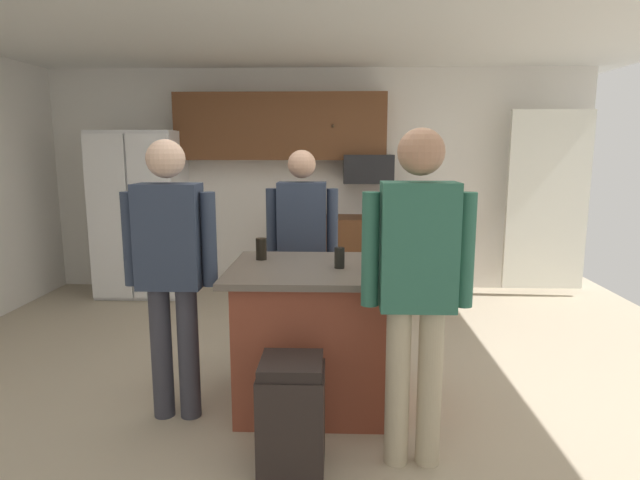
% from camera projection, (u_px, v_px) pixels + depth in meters
% --- Properties ---
extents(floor, '(7.04, 7.04, 0.00)m').
position_uv_depth(floor, '(301.00, 384.00, 3.80)').
color(floor, '#B7A88E').
rests_on(floor, ground).
extents(ceiling, '(7.04, 7.04, 0.00)m').
position_uv_depth(ceiling, '(299.00, 2.00, 3.35)').
color(ceiling, white).
extents(back_wall, '(6.40, 0.10, 2.60)m').
position_uv_depth(back_wall, '(316.00, 180.00, 6.33)').
color(back_wall, white).
rests_on(back_wall, ground).
extents(french_door_window_panel, '(0.90, 0.06, 2.00)m').
position_uv_depth(french_door_window_panel, '(547.00, 201.00, 5.88)').
color(french_door_window_panel, white).
rests_on(french_door_window_panel, ground).
extents(cabinet_run_upper, '(2.40, 0.38, 0.75)m').
position_uv_depth(cabinet_run_upper, '(281.00, 127.00, 6.04)').
color(cabinet_run_upper, brown).
extents(cabinet_run_lower, '(1.80, 0.63, 0.90)m').
position_uv_depth(cabinet_run_lower, '(367.00, 255.00, 6.14)').
color(cabinet_run_lower, brown).
rests_on(cabinet_run_lower, ground).
extents(refrigerator, '(0.94, 0.76, 1.87)m').
position_uv_depth(refrigerator, '(141.00, 214.00, 6.05)').
color(refrigerator, white).
rests_on(refrigerator, ground).
extents(microwave_over_range, '(0.56, 0.40, 0.32)m').
position_uv_depth(microwave_over_range, '(368.00, 169.00, 5.99)').
color(microwave_over_range, black).
extents(kitchen_island, '(1.14, 0.96, 0.93)m').
position_uv_depth(kitchen_island, '(318.00, 334.00, 3.47)').
color(kitchen_island, brown).
rests_on(kitchen_island, ground).
extents(person_guest_left, '(0.57, 0.23, 1.73)m').
position_uv_depth(person_guest_left, '(171.00, 261.00, 3.19)').
color(person_guest_left, '#383842').
rests_on(person_guest_left, ground).
extents(person_guest_by_door, '(0.57, 0.22, 1.67)m').
position_uv_depth(person_guest_by_door, '(302.00, 240.00, 4.19)').
color(person_guest_by_door, '#4C5166').
rests_on(person_guest_by_door, ground).
extents(person_guest_right, '(0.57, 0.23, 1.78)m').
position_uv_depth(person_guest_right, '(417.00, 276.00, 2.68)').
color(person_guest_right, tan).
rests_on(person_guest_right, ground).
extents(glass_short_whisky, '(0.08, 0.08, 0.15)m').
position_uv_depth(glass_short_whisky, '(372.00, 257.00, 3.31)').
color(glass_short_whisky, black).
rests_on(glass_short_whisky, kitchen_island).
extents(glass_stout_tall, '(0.07, 0.07, 0.15)m').
position_uv_depth(glass_stout_tall, '(261.00, 249.00, 3.58)').
color(glass_stout_tall, black).
rests_on(glass_stout_tall, kitchen_island).
extents(glass_pilsner, '(0.06, 0.06, 0.13)m').
position_uv_depth(glass_pilsner, '(339.00, 258.00, 3.33)').
color(glass_pilsner, black).
rests_on(glass_pilsner, kitchen_island).
extents(mug_ceramic_white, '(0.13, 0.09, 0.11)m').
position_uv_depth(mug_ceramic_white, '(381.00, 268.00, 3.11)').
color(mug_ceramic_white, '#4C6B99').
rests_on(mug_ceramic_white, kitchen_island).
extents(trash_bin, '(0.34, 0.34, 0.61)m').
position_uv_depth(trash_bin, '(292.00, 415.00, 2.75)').
color(trash_bin, black).
rests_on(trash_bin, ground).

